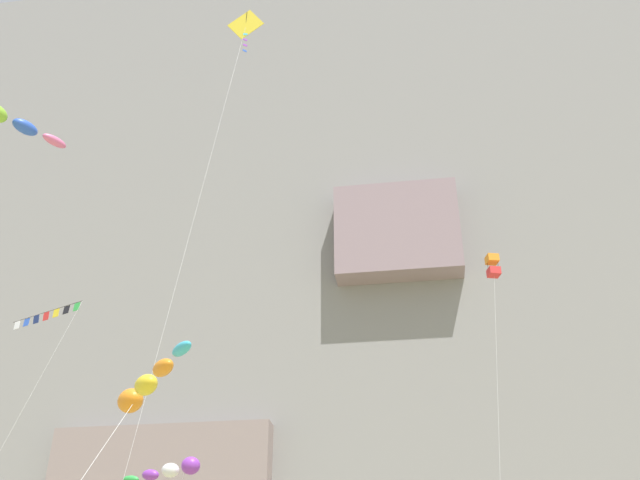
{
  "coord_description": "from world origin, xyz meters",
  "views": [
    {
      "loc": [
        1.12,
        -0.73,
        1.59
      ],
      "look_at": [
        -2.59,
        24.94,
        16.72
      ],
      "focal_mm": 41.08,
      "sensor_mm": 36.0,
      "label": 1
    }
  ],
  "objects": [
    {
      "name": "kite_box_mid_right",
      "position": [
        5.93,
        39.6,
        22.55
      ],
      "size": [
        2.8,
        4.8,
        23.36
      ],
      "color": "orange",
      "rests_on": "ground"
    },
    {
      "name": "kite_windsock_mid_center",
      "position": [
        -12.46,
        37.79,
        10.67
      ],
      "size": [
        4.87,
        3.18,
        11.32
      ],
      "color": "purple",
      "rests_on": "ground"
    },
    {
      "name": "kite_windsock_mid_left",
      "position": [
        -4.91,
        14.02,
        6.88
      ],
      "size": [
        3.5,
        4.79,
        7.2
      ],
      "color": "orange",
      "rests_on": "ground"
    },
    {
      "name": "cliff_face",
      "position": [
        -0.02,
        64.15,
        34.1
      ],
      "size": [
        180.0,
        24.81,
        68.31
      ],
      "color": "gray",
      "rests_on": "ground"
    },
    {
      "name": "kite_banner_far_right",
      "position": [
        -19.34,
        33.79,
        17.65
      ],
      "size": [
        5.21,
        6.21,
        18.73
      ],
      "color": "black",
      "rests_on": "ground"
    },
    {
      "name": "kite_diamond_high_right",
      "position": [
        -7.73,
        29.05,
        33.17
      ],
      "size": [
        3.5,
        6.24,
        35.47
      ],
      "color": "yellow",
      "rests_on": "ground"
    }
  ]
}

